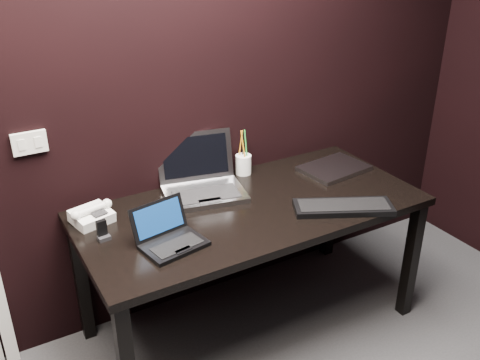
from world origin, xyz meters
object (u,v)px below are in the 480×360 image
ext_keyboard (343,207)px  silver_laptop (202,183)px  desk_phone (92,215)px  netbook (170,237)px  closed_laptop (334,168)px  desk (252,219)px  pen_cup (243,164)px  mobile_phone (103,232)px

ext_keyboard → silver_laptop: bearing=135.2°
ext_keyboard → desk_phone: desk_phone is taller
netbook → closed_laptop: size_ratio=0.78×
desk → pen_cup: 0.40m
ext_keyboard → mobile_phone: bearing=163.6°
desk → mobile_phone: mobile_phone is taller
netbook → desk_phone: size_ratio=1.42×
silver_laptop → closed_laptop: 0.77m
ext_keyboard → desk_phone: bearing=155.9°
desk → closed_laptop: (0.61, 0.12, 0.09)m
closed_laptop → mobile_phone: size_ratio=4.21×
mobile_phone → closed_laptop: bearing=2.6°
silver_laptop → mobile_phone: bearing=-162.1°
desk → netbook: 0.52m
ext_keyboard → closed_laptop: bearing=56.7°
desk → desk_phone: size_ratio=8.02×
pen_cup → silver_laptop: bearing=-162.8°
ext_keyboard → closed_laptop: 0.46m
desk → desk_phone: (-0.73, 0.23, 0.12)m
netbook → ext_keyboard: netbook is taller
desk_phone → pen_cup: bearing=7.3°
desk → silver_laptop: bearing=121.5°
closed_laptop → netbook: bearing=-167.4°
silver_laptop → desk_phone: (-0.58, -0.02, -0.02)m
silver_laptop → desk_phone: size_ratio=2.19×
desk → silver_laptop: size_ratio=3.66×
silver_laptop → ext_keyboard: (0.51, -0.51, -0.04)m
silver_laptop → netbook: bearing=-132.3°
desk → desk_phone: desk_phone is taller
netbook → silver_laptop: bearing=47.7°
silver_laptop → desk: bearing=-58.5°
desk → netbook: size_ratio=5.66×
silver_laptop → pen_cup: 0.31m
netbook → pen_cup: bearing=36.0°
closed_laptop → desk_phone: size_ratio=1.81×
desk → desk_phone: bearing=162.7°
silver_laptop → mobile_phone: size_ratio=5.10×
netbook → mobile_phone: bearing=142.3°
netbook → desk_phone: netbook is taller
desk → closed_laptop: bearing=11.2°
desk → closed_laptop: size_ratio=4.43×
desk → closed_laptop: closed_laptop is taller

